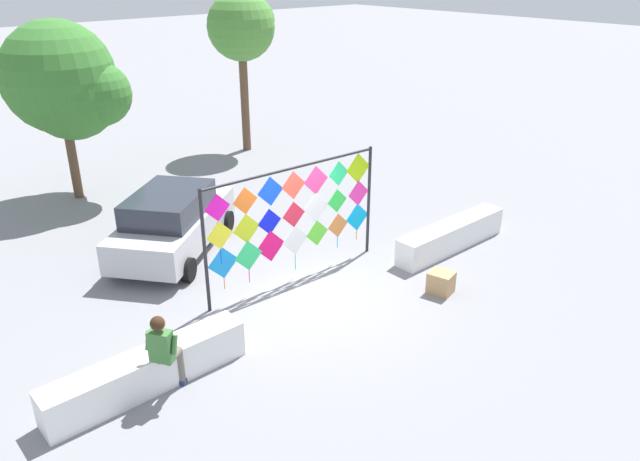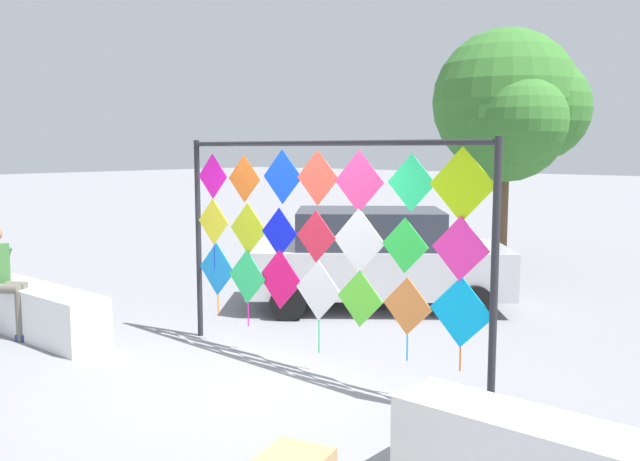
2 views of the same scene
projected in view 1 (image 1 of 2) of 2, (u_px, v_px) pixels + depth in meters
The scene contains 9 objects.
ground at pixel (311, 294), 12.56m from camera, with size 120.00×120.00×0.00m, color gray.
plaza_ledge_left at pixel (148, 371), 9.70m from camera, with size 3.36×0.55×0.65m, color white.
plaza_ledge_right at pixel (451, 236), 14.41m from camera, with size 3.36×0.55×0.65m, color white.
kite_display_rack at pixel (294, 211), 12.55m from camera, with size 4.29×0.25×2.56m.
seated_vendor at pixel (165, 347), 9.35m from camera, with size 0.72×0.66×1.50m.
parked_car at pixel (173, 221), 14.08m from camera, with size 4.11×3.75×1.52m.
cardboard_box_large at pixel (441, 282), 12.54m from camera, with size 0.43×0.48×0.46m, color tan.
tree_broadleaf at pixel (244, 25), 20.30m from camera, with size 2.31×2.27×5.39m.
tree_palm_like at pixel (69, 83), 16.40m from camera, with size 3.19×3.12×4.94m.
Camera 1 is at (-7.08, -8.31, 6.36)m, focal length 34.14 mm.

